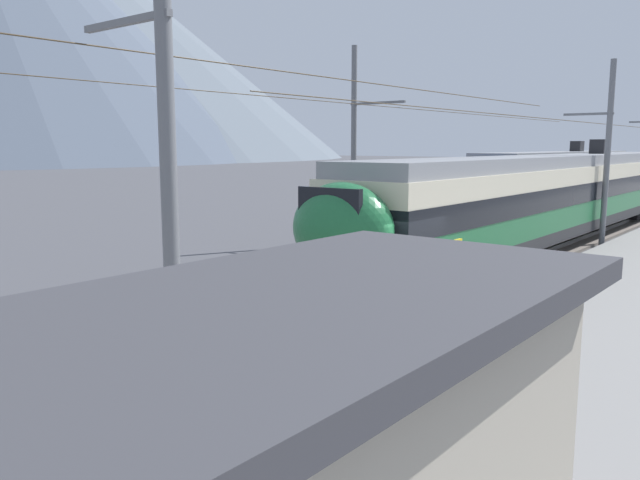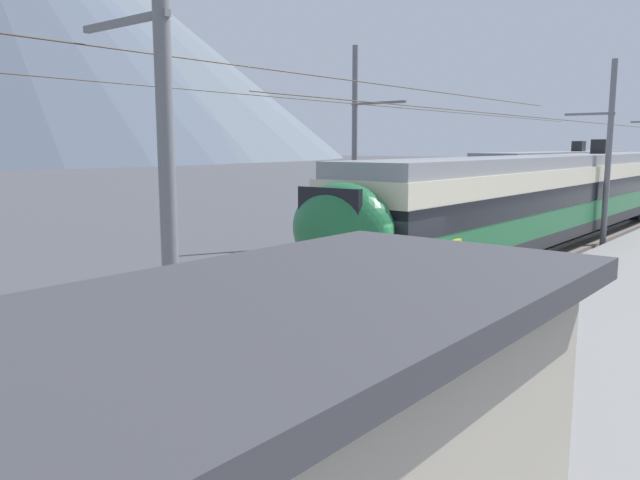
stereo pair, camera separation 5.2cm
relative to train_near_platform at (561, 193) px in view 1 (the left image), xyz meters
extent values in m
plane|color=#4C4C51|center=(-14.73, -1.19, -2.23)|extent=(400.00, 400.00, 0.00)
cube|color=slate|center=(-14.73, 0.00, -2.17)|extent=(120.00, 3.00, 0.12)
cube|color=gray|center=(-14.73, -0.72, -2.03)|extent=(120.00, 0.07, 0.16)
cube|color=gray|center=(-14.73, 0.72, -2.03)|extent=(120.00, 0.07, 0.16)
cube|color=slate|center=(-14.73, 4.70, -2.17)|extent=(120.00, 3.00, 0.12)
cube|color=gray|center=(-14.73, 3.98, -2.03)|extent=(120.00, 0.07, 0.16)
cube|color=gray|center=(-14.73, 5.42, -2.03)|extent=(120.00, 0.07, 0.16)
cube|color=#2D2D30|center=(0.59, 0.00, -1.31)|extent=(31.71, 2.97, 0.45)
cube|color=#1E6638|center=(0.59, 0.00, -0.66)|extent=(31.71, 2.97, 0.85)
cube|color=black|center=(0.59, 0.00, 0.14)|extent=(31.71, 3.01, 0.75)
cube|color=beige|center=(0.59, 0.00, 0.84)|extent=(31.71, 2.97, 0.65)
cube|color=gray|center=(0.59, 0.00, 1.39)|extent=(31.41, 2.77, 0.45)
cube|color=black|center=(-9.24, 0.00, -1.74)|extent=(2.80, 2.37, 0.42)
cube|color=black|center=(10.42, 0.00, -1.74)|extent=(2.80, 2.37, 0.42)
ellipsoid|color=#1E6638|center=(-15.81, 0.00, 0.04)|extent=(1.80, 2.73, 2.25)
cube|color=black|center=(-16.31, 0.00, 0.47)|extent=(0.16, 1.78, 1.19)
cube|color=black|center=(5.35, 0.00, 1.97)|extent=(0.90, 0.70, 0.70)
cube|color=#2D2D30|center=(14.08, 4.70, -1.31)|extent=(22.03, 2.97, 0.45)
cube|color=#1E429E|center=(14.08, 4.70, -0.66)|extent=(22.03, 2.97, 0.85)
cube|color=black|center=(14.08, 4.70, 0.14)|extent=(22.03, 3.01, 0.75)
cube|color=white|center=(14.08, 4.70, 0.84)|extent=(22.03, 2.97, 0.65)
cube|color=gray|center=(14.08, 4.70, 1.39)|extent=(21.73, 2.77, 0.45)
cube|color=black|center=(7.25, 4.70, -1.74)|extent=(2.80, 2.38, 0.42)
cube|color=black|center=(20.91, 4.70, -1.74)|extent=(2.80, 2.38, 0.42)
ellipsoid|color=#1E429E|center=(2.52, 4.70, 0.04)|extent=(1.80, 2.73, 2.25)
cube|color=black|center=(2.02, 4.70, 0.47)|extent=(0.16, 1.78, 1.19)
cube|color=black|center=(17.39, 4.70, 1.97)|extent=(0.90, 0.70, 0.70)
cylinder|color=slate|center=(-22.18, -1.73, 1.71)|extent=(0.24, 0.24, 7.89)
cube|color=slate|center=(-22.18, -0.86, 3.79)|extent=(0.10, 2.03, 0.10)
cylinder|color=#473823|center=(-22.18, 0.00, 3.54)|extent=(38.15, 0.02, 0.02)
cylinder|color=slate|center=(0.25, -1.73, 1.64)|extent=(0.24, 0.24, 7.74)
cube|color=slate|center=(0.25, -0.86, 3.33)|extent=(0.10, 2.03, 0.10)
cylinder|color=#473823|center=(0.25, 0.00, 3.08)|extent=(38.15, 0.02, 0.02)
cylinder|color=#473823|center=(11.58, 0.00, 3.08)|extent=(38.15, 0.02, 0.02)
cylinder|color=slate|center=(-5.57, 7.08, 1.98)|extent=(0.24, 0.24, 8.43)
cube|color=slate|center=(-5.57, 5.89, 3.77)|extent=(0.10, 2.68, 0.10)
cylinder|color=#473823|center=(-5.57, 4.70, 3.52)|extent=(38.15, 0.02, 0.02)
cylinder|color=#59595B|center=(-17.38, -3.69, -0.78)|extent=(0.08, 0.08, 2.17)
cube|color=yellow|center=(-17.38, -3.69, 0.05)|extent=(0.70, 0.06, 0.50)
cube|color=black|center=(-17.38, -3.73, 0.05)|extent=(0.52, 0.01, 0.10)
cylinder|color=#383842|center=(-20.71, -3.60, -1.46)|extent=(0.14, 0.14, 0.82)
cylinder|color=#383842|center=(-20.55, -3.60, -1.46)|extent=(0.14, 0.14, 0.82)
ellipsoid|color=#514C4C|center=(-20.63, -3.60, -0.74)|extent=(0.36, 0.22, 0.62)
sphere|color=tan|center=(-20.63, -3.60, -0.29)|extent=(0.22, 0.22, 0.22)
cylinder|color=#514C4C|center=(-20.85, -3.60, -0.79)|extent=(0.09, 0.09, 0.58)
cylinder|color=#514C4C|center=(-20.41, -3.60, -0.79)|extent=(0.09, 0.09, 0.58)
cube|color=black|center=(-19.61, -3.55, -1.72)|extent=(0.32, 0.18, 0.29)
torus|color=black|center=(-19.61, -3.55, -1.52)|extent=(0.16, 0.02, 0.16)
cube|color=#472D1E|center=(-16.74, -3.67, -1.71)|extent=(0.32, 0.18, 0.31)
torus|color=#472D1E|center=(-16.74, -3.67, -1.51)|extent=(0.16, 0.02, 0.16)
cylinder|color=brown|center=(-19.17, -4.67, -1.71)|extent=(0.46, 0.46, 0.31)
sphere|color=#33752D|center=(-19.17, -4.67, -1.40)|extent=(0.53, 0.53, 0.53)
sphere|color=red|center=(-19.17, -4.67, -1.28)|extent=(0.29, 0.29, 0.29)
cube|color=#3D3D42|center=(-24.99, -6.65, 1.13)|extent=(4.42, 2.33, 0.16)
cone|color=slate|center=(81.49, 210.25, 42.78)|extent=(219.55, 219.55, 90.02)
camera|label=1|loc=(-27.71, -8.93, 2.03)|focal=35.18mm
camera|label=2|loc=(-27.68, -8.97, 2.03)|focal=35.18mm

